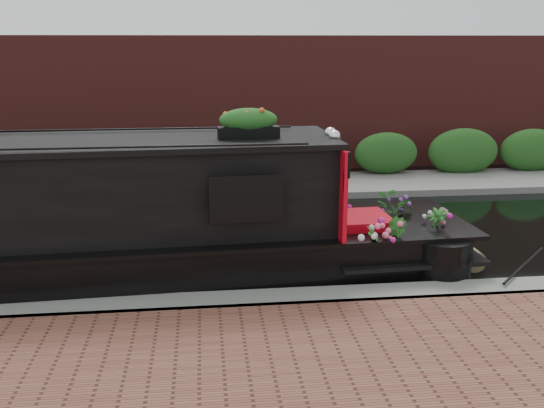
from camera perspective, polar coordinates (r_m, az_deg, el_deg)
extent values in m
plane|color=black|center=(12.08, -2.81, -3.51)|extent=(80.00, 80.00, 0.00)
cube|color=slate|center=(9.03, -1.40, -10.21)|extent=(40.00, 0.60, 0.50)
cube|color=slate|center=(16.11, -3.79, 1.27)|extent=(40.00, 2.40, 0.34)
cube|color=#204D19|center=(16.99, -3.94, 1.99)|extent=(40.00, 1.10, 2.80)
cube|color=#5A221E|center=(19.04, -4.24, 3.43)|extent=(40.00, 1.00, 8.00)
cube|color=black|center=(10.21, -23.36, 0.79)|extent=(10.10, 2.39, 1.47)
cube|color=black|center=(10.06, -23.83, 5.09)|extent=(10.27, 2.56, 0.09)
cube|color=red|center=(9.98, 5.51, 1.67)|extent=(0.16, 1.91, 1.47)
cube|color=black|center=(8.82, -2.41, 0.48)|extent=(0.98, 0.08, 0.60)
cube|color=red|center=(10.32, 8.48, -2.52)|extent=(0.92, 1.02, 0.54)
sphere|color=silver|center=(9.67, 5.89, 6.39)|extent=(0.20, 0.20, 0.20)
sphere|color=silver|center=(9.96, 5.52, 6.66)|extent=(0.20, 0.20, 0.20)
cube|color=black|center=(9.61, -2.23, 6.76)|extent=(0.98, 0.29, 0.18)
ellipsoid|color=#E25019|center=(9.58, -2.24, 8.07)|extent=(1.07, 0.27, 0.26)
imported|color=#266321|center=(9.57, 9.45, -3.82)|extent=(0.34, 0.38, 0.60)
imported|color=#266321|center=(9.76, 11.57, -3.30)|extent=(0.40, 0.44, 0.68)
imported|color=#266321|center=(11.06, 11.60, -0.90)|extent=(0.72, 0.64, 0.74)
imported|color=#266321|center=(10.49, 15.20, -2.21)|extent=(0.54, 0.54, 0.68)
imported|color=#266321|center=(11.04, 6.76, -1.08)|extent=(0.29, 0.37, 0.61)
cylinder|color=olive|center=(11.16, 18.21, -4.89)|extent=(0.37, 0.43, 0.37)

